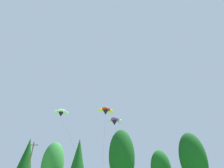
# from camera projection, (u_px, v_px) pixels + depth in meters

# --- Properties ---
(treeline_tree_b) EXTENTS (4.70, 4.70, 14.10)m
(treeline_tree_b) POSITION_uv_depth(u_px,v_px,m) (26.00, 160.00, 43.72)
(treeline_tree_b) COLOR #472D19
(treeline_tree_b) RESTS_ON ground_plane
(treeline_tree_c) EXTENTS (5.38, 5.38, 13.25)m
(treeline_tree_c) POSITION_uv_depth(u_px,v_px,m) (53.00, 164.00, 43.74)
(treeline_tree_c) COLOR #472D19
(treeline_tree_c) RESTS_ON ground_plane
(treeline_tree_d) EXTENTS (4.61, 4.61, 13.66)m
(treeline_tree_d) POSITION_uv_depth(u_px,v_px,m) (78.00, 160.00, 42.41)
(treeline_tree_d) COLOR #472D19
(treeline_tree_d) RESTS_ON ground_plane
(treeline_tree_e) EXTENTS (5.88, 5.88, 15.10)m
(treeline_tree_e) POSITION_uv_depth(u_px,v_px,m) (122.00, 156.00, 40.39)
(treeline_tree_e) COLOR #472D19
(treeline_tree_e) RESTS_ON ground_plane
(treeline_tree_g) EXTENTS (5.48, 5.48, 13.64)m
(treeline_tree_g) POSITION_uv_depth(u_px,v_px,m) (193.00, 158.00, 37.55)
(treeline_tree_g) COLOR #472D19
(treeline_tree_g) RESTS_ON ground_plane
(parafoil_kite_high_white) EXTENTS (12.06, 11.88, 15.77)m
(parafoil_kite_high_white) POSITION_uv_depth(u_px,v_px,m) (61.00, 113.00, 36.75)
(parafoil_kite_high_white) COLOR white
(parafoil_kite_mid_purple) EXTENTS (5.88, 13.29, 12.51)m
(parafoil_kite_mid_purple) POSITION_uv_depth(u_px,v_px,m) (115.00, 121.00, 32.77)
(parafoil_kite_mid_purple) COLOR purple
(parafoil_kite_far_red_yellow) EXTENTS (3.38, 12.04, 15.88)m
(parafoil_kite_far_red_yellow) POSITION_uv_depth(u_px,v_px,m) (106.00, 111.00, 36.13)
(parafoil_kite_far_red_yellow) COLOR red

